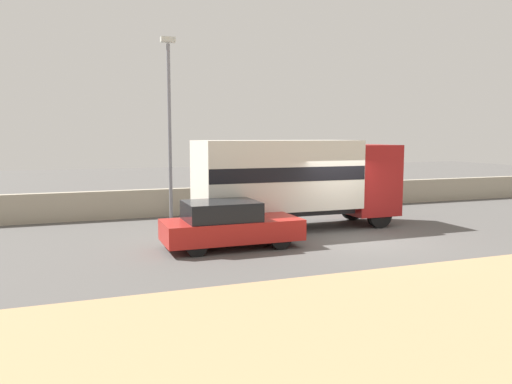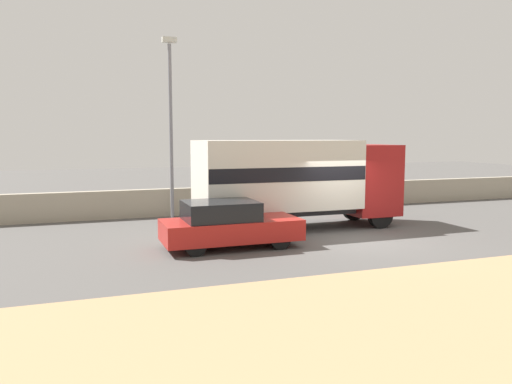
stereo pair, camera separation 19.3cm
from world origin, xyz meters
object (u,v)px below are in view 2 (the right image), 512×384
at_px(street_lamp, 171,116).
at_px(box_truck, 295,177).
at_px(car_hatchback, 228,224).
at_px(pedestrian, 351,191).

distance_m(street_lamp, box_truck, 5.73).
relative_size(box_truck, car_hatchback, 1.80).
bearing_deg(box_truck, street_lamp, 135.76).
relative_size(street_lamp, box_truck, 0.97).
distance_m(street_lamp, pedestrian, 8.83).
xyz_separation_m(street_lamp, car_hatchback, (0.62, -5.82, -3.43)).
height_order(street_lamp, pedestrian, street_lamp).
distance_m(street_lamp, car_hatchback, 6.79).
height_order(street_lamp, car_hatchback, street_lamp).
bearing_deg(car_hatchback, street_lamp, 96.07).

